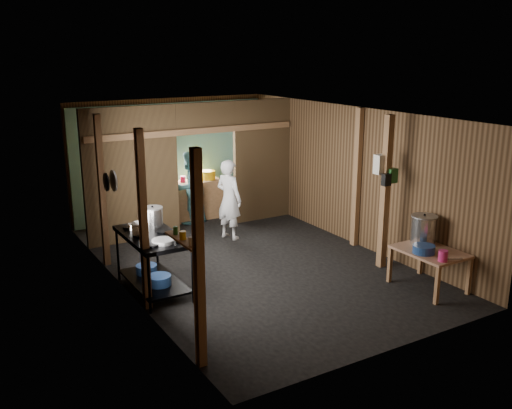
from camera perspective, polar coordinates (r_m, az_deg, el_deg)
floor at (r=10.04m, az=-0.59°, el=-5.80°), size 4.50×7.00×0.00m
ceiling at (r=9.43m, az=-0.63°, el=9.11°), size 4.50×7.00×0.00m
wall_back at (r=12.73m, az=-8.57°, el=4.65°), size 4.50×0.00×2.60m
wall_front at (r=6.98m, az=14.04°, el=-4.56°), size 4.50×0.00×2.60m
wall_left at (r=8.78m, az=-13.41°, el=-0.42°), size 0.00×7.00×2.60m
wall_right at (r=10.93m, az=9.66°, el=2.84°), size 0.00×7.00×2.60m
partition_left at (r=11.09m, az=-12.33°, el=2.89°), size 1.85×0.10×2.60m
partition_right at (r=12.29m, az=0.59°, el=4.43°), size 1.35×0.10×2.60m
partition_header at (r=11.51m, az=-5.10°, el=8.67°), size 1.30×0.10×0.60m
turquoise_panel at (r=12.69m, az=-8.46°, el=4.38°), size 4.40×0.06×2.50m
back_counter at (r=12.55m, az=-6.19°, el=0.47°), size 1.20×0.50×0.85m
wall_clock at (r=12.64m, az=-7.45°, el=7.37°), size 0.20×0.03×0.20m
post_left_a at (r=6.48m, az=-5.75°, el=-5.71°), size 0.10×0.12×2.60m
post_left_b at (r=8.07m, az=-11.20°, el=-1.68°), size 0.10×0.12×2.60m
post_left_c at (r=9.92m, az=-15.14°, el=1.25°), size 0.10×0.12×2.60m
post_right at (r=10.73m, az=10.06°, el=2.60°), size 0.10×0.12×2.60m
post_free at (r=9.73m, az=12.79°, el=1.14°), size 0.12×0.12×2.60m
cross_beam at (r=11.39m, az=-6.10°, el=7.31°), size 4.40×0.12×0.12m
pan_lid_big at (r=9.08m, az=-14.08°, el=2.33°), size 0.03×0.34×0.34m
pan_lid_small at (r=9.48m, az=-14.75°, el=2.19°), size 0.03×0.30×0.30m
wall_shelf at (r=6.89m, az=-7.32°, el=-3.59°), size 0.14×0.80×0.03m
jar_white at (r=6.65m, az=-6.48°, el=-3.66°), size 0.07×0.07×0.10m
jar_yellow at (r=6.87m, az=-7.34°, el=-3.07°), size 0.08×0.08×0.10m
jar_green at (r=7.06m, az=-8.06°, el=-2.58°), size 0.06×0.06×0.10m
bag_white at (r=9.65m, az=12.41°, el=3.97°), size 0.22×0.15×0.32m
bag_green at (r=9.67m, az=13.44°, el=2.84°), size 0.16×0.12×0.24m
bag_black at (r=9.57m, az=12.90°, el=2.44°), size 0.14×0.10×0.20m
gas_range at (r=8.89m, az=-10.22°, el=-5.78°), size 0.79×1.55×0.91m
prep_table at (r=9.30m, az=16.87°, el=-6.22°), size 0.76×1.05×0.62m
stove_pot_large at (r=9.10m, az=-10.28°, el=-1.27°), size 0.33×0.33×0.33m
stove_pot_med at (r=8.69m, az=-11.52°, el=-2.51°), size 0.29×0.29×0.22m
stove_saucepan at (r=9.02m, az=-12.26°, el=-2.20°), size 0.17×0.17×0.09m
frying_pan at (r=8.33m, az=-9.28°, el=-3.64°), size 0.49×0.62×0.07m
blue_tub_front at (r=8.78m, az=-9.65°, el=-7.47°), size 0.36×0.36×0.15m
blue_tub_back at (r=9.25m, az=-10.89°, el=-6.36°), size 0.33×0.33×0.13m
stock_pot at (r=9.42m, az=16.41°, el=-2.47°), size 0.53×0.53×0.48m
wash_basin at (r=9.03m, az=16.43°, el=-4.30°), size 0.36×0.36×0.13m
pink_bucket at (r=8.77m, az=18.20°, el=-4.91°), size 0.18×0.18×0.16m
knife at (r=8.92m, az=19.07°, el=-5.17°), size 0.29×0.16×0.01m
yellow_tub at (r=12.56m, az=-4.86°, el=2.96°), size 0.34×0.34×0.19m
red_cup at (r=12.33m, az=-7.33°, el=2.53°), size 0.12×0.12×0.14m
cook at (r=11.10m, az=-2.71°, el=0.51°), size 0.56×0.67×1.57m
worker_back at (r=12.13m, az=-6.66°, el=1.69°), size 0.90×0.79×1.57m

